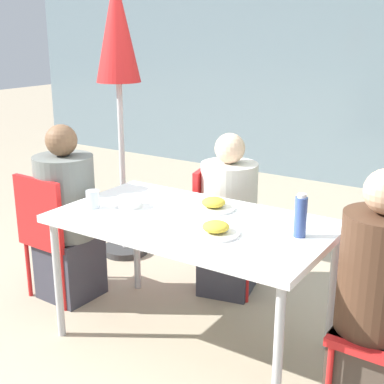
% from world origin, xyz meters
% --- Properties ---
extents(ground_plane, '(24.00, 24.00, 0.00)m').
position_xyz_m(ground_plane, '(0.00, 0.00, 0.00)').
color(ground_plane, tan).
extents(dining_table, '(1.48, 0.83, 0.75)m').
position_xyz_m(dining_table, '(0.00, 0.00, 0.69)').
color(dining_table, white).
rests_on(dining_table, ground).
extents(chair_left, '(0.41, 0.41, 0.85)m').
position_xyz_m(chair_left, '(-1.04, -0.04, 0.49)').
color(chair_left, red).
rests_on(chair_left, ground).
extents(person_left, '(0.38, 0.38, 1.16)m').
position_xyz_m(person_left, '(-0.99, 0.03, 0.54)').
color(person_left, '#383842').
rests_on(person_left, ground).
extents(person_right, '(0.34, 0.34, 1.18)m').
position_xyz_m(person_right, '(0.99, -0.03, 0.55)').
color(person_right, '#473D33').
rests_on(person_right, ground).
extents(chair_far, '(0.48, 0.48, 0.85)m').
position_xyz_m(chair_far, '(-0.24, 0.70, 0.49)').
color(chair_far, red).
rests_on(chair_far, ground).
extents(person_far, '(0.40, 0.40, 1.10)m').
position_xyz_m(person_far, '(-0.15, 0.67, 0.51)').
color(person_far, '#383842').
rests_on(person_far, ground).
extents(closed_umbrella, '(0.36, 0.36, 2.12)m').
position_xyz_m(closed_umbrella, '(-1.15, 0.79, 1.59)').
color(closed_umbrella, '#333333').
rests_on(closed_umbrella, ground).
extents(plate_0, '(0.25, 0.25, 0.07)m').
position_xyz_m(plate_0, '(0.01, 0.20, 0.78)').
color(plate_0, white).
rests_on(plate_0, dining_table).
extents(plate_1, '(0.24, 0.24, 0.07)m').
position_xyz_m(plate_1, '(0.22, -0.13, 0.78)').
color(plate_1, white).
rests_on(plate_1, dining_table).
extents(bottle, '(0.06, 0.06, 0.22)m').
position_xyz_m(bottle, '(0.58, 0.07, 0.86)').
color(bottle, '#334C8E').
rests_on(bottle, dining_table).
extents(drinking_cup, '(0.08, 0.08, 0.10)m').
position_xyz_m(drinking_cup, '(-0.57, -0.15, 0.80)').
color(drinking_cup, silver).
rests_on(drinking_cup, dining_table).
extents(salad_bowl, '(0.14, 0.14, 0.06)m').
position_xyz_m(salad_bowl, '(-0.41, -0.03, 0.78)').
color(salad_bowl, white).
rests_on(salad_bowl, dining_table).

